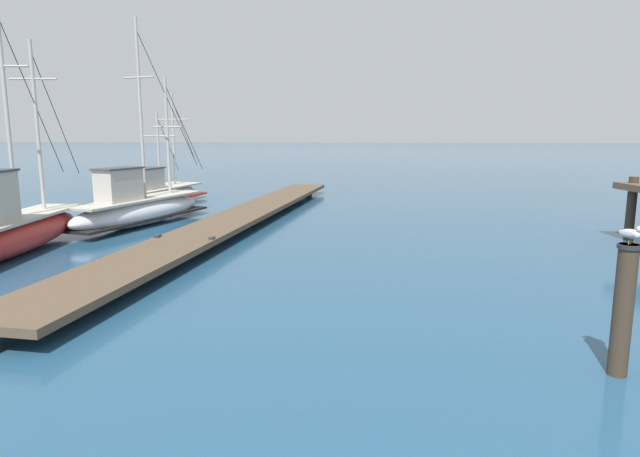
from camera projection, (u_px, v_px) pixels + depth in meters
The scene contains 6 objects.
floating_dock at pixel (241, 216), 19.49m from camera, with size 3.68×23.70×0.53m.
fishing_boat_0 at pixel (156, 193), 25.61m from camera, with size 2.96×7.44×5.29m.
fishing_boat_1 at pixel (138, 207), 19.58m from camera, with size 3.09×7.45×7.31m.
fishing_boat_2 at pixel (8, 229), 14.78m from camera, with size 2.37×8.12×6.76m.
mooring_piling at pixel (623, 308), 7.37m from camera, with size 0.30×0.30×1.85m.
perched_seagull at pixel (630, 233), 7.19m from camera, with size 0.27×0.34×0.27m.
Camera 1 is at (-1.32, -0.96, 3.31)m, focal length 30.41 mm.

